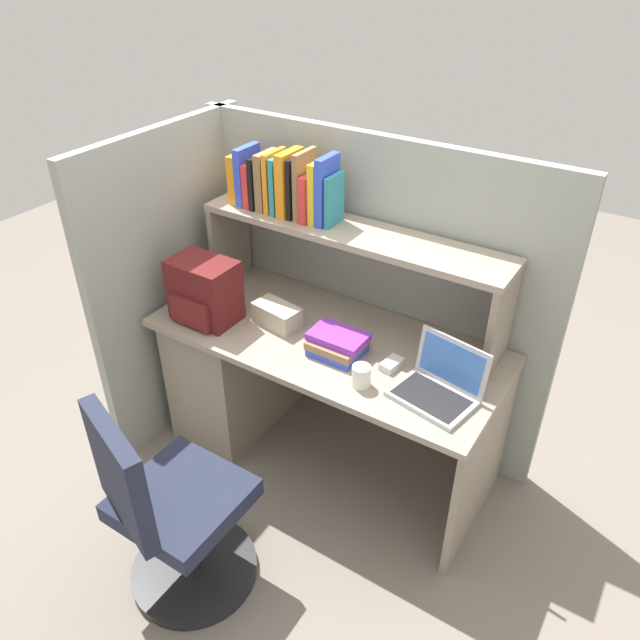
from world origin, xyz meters
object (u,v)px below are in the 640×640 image
(computer_mouse, at_px, (392,364))
(office_chair, at_px, (171,516))
(tissue_box, at_px, (277,315))
(laptop, at_px, (440,385))
(paper_cup, at_px, (361,376))
(backpack, at_px, (204,291))

(computer_mouse, relative_size, office_chair, 0.11)
(tissue_box, relative_size, office_chair, 0.24)
(laptop, bearing_deg, paper_cup, -158.28)
(computer_mouse, distance_m, office_chair, 1.06)
(laptop, xyz_separation_m, tissue_box, (-0.83, 0.06, -0.00))
(laptop, distance_m, computer_mouse, 0.25)
(tissue_box, height_order, office_chair, office_chair)
(paper_cup, xyz_separation_m, office_chair, (-0.41, -0.71, -0.38))
(laptop, bearing_deg, office_chair, -130.24)
(paper_cup, bearing_deg, office_chair, -120.12)
(computer_mouse, height_order, office_chair, office_chair)
(laptop, relative_size, tissue_box, 1.59)
(computer_mouse, bearing_deg, paper_cup, -97.88)
(computer_mouse, xyz_separation_m, office_chair, (-0.46, -0.88, -0.35))
(computer_mouse, relative_size, tissue_box, 0.47)
(computer_mouse, distance_m, paper_cup, 0.18)
(laptop, height_order, computer_mouse, laptop)
(office_chair, bearing_deg, laptop, -110.33)
(tissue_box, xyz_separation_m, office_chair, (0.13, -0.89, -0.39))
(backpack, bearing_deg, laptop, 3.58)
(laptop, xyz_separation_m, paper_cup, (-0.29, -0.11, -0.00))
(laptop, bearing_deg, computer_mouse, 166.14)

